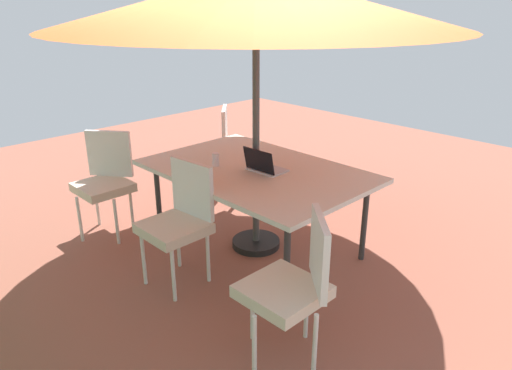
{
  "coord_description": "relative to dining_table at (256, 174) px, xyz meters",
  "views": [
    {
      "loc": [
        -2.8,
        2.75,
        2.15
      ],
      "look_at": [
        0.0,
        0.0,
        0.61
      ],
      "focal_mm": 33.44,
      "sensor_mm": 36.0,
      "label": 1
    }
  ],
  "objects": [
    {
      "name": "laptop",
      "position": [
        -0.1,
        -0.0,
        0.09
      ],
      "size": [
        0.33,
        0.26,
        0.21
      ],
      "rotation": [
        0.0,
        0.0,
        0.04
      ],
      "color": "#B7B7BC",
      "rests_on": "dining_table"
    },
    {
      "name": "chair_northwest",
      "position": [
        -1.21,
        0.87,
        -0.16
      ],
      "size": [
        0.59,
        0.59,
        0.98
      ],
      "rotation": [
        0.0,
        0.0,
        2.4
      ],
      "color": "beige",
      "rests_on": "ground_plane"
    },
    {
      "name": "patio_umbrella",
      "position": [
        0.0,
        0.0,
        1.42
      ],
      "size": [
        3.27,
        3.27,
        2.35
      ],
      "color": "#4C4C4C",
      "rests_on": "ground_plane"
    },
    {
      "name": "chair_north",
      "position": [
        0.01,
        0.82,
        -0.16
      ],
      "size": [
        0.47,
        0.48,
        0.98
      ],
      "rotation": [
        0.0,
        0.0,
        3.23
      ],
      "color": "beige",
      "rests_on": "ground_plane"
    },
    {
      "name": "chair_northeast",
      "position": [
        1.23,
        0.81,
        -0.16
      ],
      "size": [
        0.58,
        0.58,
        0.98
      ],
      "rotation": [
        0.0,
        0.0,
        3.8
      ],
      "color": "beige",
      "rests_on": "ground_plane"
    },
    {
      "name": "dining_table",
      "position": [
        0.0,
        0.0,
        0.0
      ],
      "size": [
        1.95,
        1.29,
        0.76
      ],
      "color": "silver",
      "rests_on": "ground_plane"
    },
    {
      "name": "chair_southeast",
      "position": [
        1.2,
        -0.88,
        -0.16
      ],
      "size": [
        0.59,
        0.59,
        0.98
      ],
      "rotation": [
        0.0,
        0.0,
        5.51
      ],
      "color": "beige",
      "rests_on": "ground_plane"
    },
    {
      "name": "ground_plane",
      "position": [
        0.0,
        0.0,
        -0.72
      ],
      "size": [
        10.0,
        10.0,
        0.02
      ],
      "primitive_type": "cube",
      "color": "#935442"
    },
    {
      "name": "cup",
      "position": [
        0.32,
        0.19,
        0.1
      ],
      "size": [
        0.06,
        0.06,
        0.11
      ],
      "primitive_type": "cylinder",
      "color": "white",
      "rests_on": "dining_table"
    }
  ]
}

